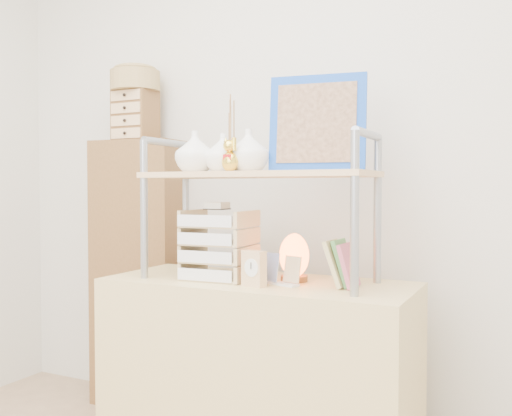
{
  "coord_description": "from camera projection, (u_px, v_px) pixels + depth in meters",
  "views": [
    {
      "loc": [
        0.97,
        -0.78,
        1.11
      ],
      "look_at": [
        -0.01,
        1.2,
        1.03
      ],
      "focal_mm": 40.0,
      "sensor_mm": 36.0,
      "label": 1
    }
  ],
  "objects": [
    {
      "name": "desk",
      "position": [
        258.0,
        376.0,
        2.23
      ],
      "size": [
        1.2,
        0.5,
        0.75
      ],
      "primitive_type": "cube",
      "color": "tan",
      "rests_on": "ground"
    },
    {
      "name": "cabinet",
      "position": [
        139.0,
        272.0,
        2.93
      ],
      "size": [
        0.47,
        0.28,
        1.35
      ],
      "primitive_type": "cube",
      "rotation": [
        0.0,
        0.0,
        0.08
      ],
      "color": "brown",
      "rests_on": "ground"
    },
    {
      "name": "hutch",
      "position": [
        249.0,
        163.0,
        2.23
      ],
      "size": [
        0.9,
        0.34,
        0.8
      ],
      "color": "gray",
      "rests_on": "desk"
    },
    {
      "name": "letter_tray",
      "position": [
        218.0,
        248.0,
        2.24
      ],
      "size": [
        0.26,
        0.25,
        0.3
      ],
      "color": "tan",
      "rests_on": "desk"
    },
    {
      "name": "salt_lamp",
      "position": [
        294.0,
        257.0,
        2.19
      ],
      "size": [
        0.12,
        0.11,
        0.19
      ],
      "color": "brown",
      "rests_on": "desk"
    },
    {
      "name": "desk_clock",
      "position": [
        254.0,
        269.0,
        2.08
      ],
      "size": [
        0.1,
        0.06,
        0.13
      ],
      "color": "tan",
      "rests_on": "desk"
    },
    {
      "name": "postcard_stand",
      "position": [
        280.0,
        275.0,
        2.13
      ],
      "size": [
        0.17,
        0.09,
        0.12
      ],
      "color": "white",
      "rests_on": "desk"
    },
    {
      "name": "drawer_chest",
      "position": [
        135.0,
        116.0,
        2.88
      ],
      "size": [
        0.2,
        0.16,
        0.25
      ],
      "color": "brown",
      "rests_on": "cabinet"
    },
    {
      "name": "woven_basket",
      "position": [
        135.0,
        81.0,
        2.88
      ],
      "size": [
        0.25,
        0.25,
        0.1
      ],
      "primitive_type": "cylinder",
      "color": "olive",
      "rests_on": "drawer_chest"
    }
  ]
}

